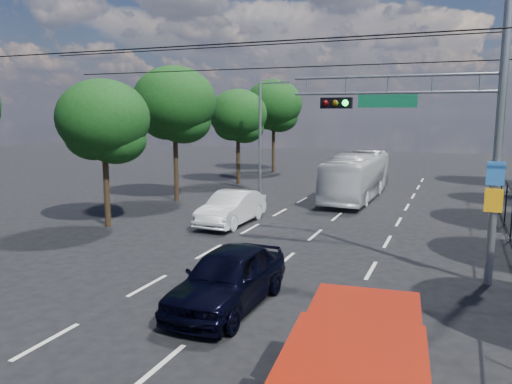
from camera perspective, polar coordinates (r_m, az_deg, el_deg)
The scene contains 13 objects.
ground at distance 11.02m, azimuth -11.03°, elevation -18.97°, with size 120.00×120.00×0.00m, color black.
lane_markings at distance 23.32m, azimuth 8.09°, elevation -3.76°, with size 6.12×38.00×0.01m.
signal_mast at distance 16.08m, azimuth 21.84°, elevation 8.77°, with size 6.43×0.39×9.50m.
streetlight_left at distance 32.32m, azimuth 0.74°, elevation 6.93°, with size 2.09×0.22×7.08m.
utility_wires at distance 17.89m, azimuth 4.43°, elevation 15.74°, with size 22.00×5.04×0.74m.
tree_left_b at distance 23.28m, azimuth -16.95°, elevation 7.29°, with size 4.08×4.08×6.63m.
tree_left_c at distance 29.36m, azimuth -9.25°, elevation 9.44°, with size 4.80×4.80×7.80m.
tree_left_d at distance 36.27m, azimuth -2.03°, elevation 8.39°, with size 4.20×4.20×6.83m.
tree_left_e at distance 43.77m, azimuth 2.06°, elevation 9.57°, with size 4.92×4.92×7.99m.
red_pickup at distance 8.32m, azimuth 11.58°, elevation -20.57°, with size 2.44×5.49×1.99m.
navy_hatchback at distance 13.48m, azimuth -3.22°, elevation -9.73°, with size 1.91×4.74×1.62m, color black.
white_bus at distance 30.63m, azimuth 11.46°, elevation 1.79°, with size 2.29×9.79×2.73m, color silver.
white_van at distance 23.19m, azimuth -2.82°, elevation -1.84°, with size 1.61×4.63×1.52m, color silver.
Camera 1 is at (5.43, -8.08, 5.15)m, focal length 35.00 mm.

